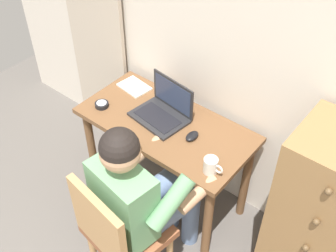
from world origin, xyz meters
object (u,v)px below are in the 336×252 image
at_px(desk_clock, 102,105).
at_px(notebook_pad, 134,87).
at_px(chair, 118,232).
at_px(laptop, 164,110).
at_px(person_seated, 142,193).
at_px(computer_mouse, 192,136).
at_px(dresser, 324,219).
at_px(coffee_mug, 211,166).
at_px(desk, 166,137).

distance_m(desk_clock, notebook_pad, 0.29).
xyz_separation_m(chair, laptop, (-0.25, 0.70, 0.29)).
relative_size(person_seated, computer_mouse, 11.85).
bearing_deg(desk_clock, dresser, 8.00).
bearing_deg(desk_clock, chair, -39.83).
bearing_deg(desk_clock, coffee_mug, -1.36).
relative_size(chair, desk_clock, 9.64).
height_order(dresser, computer_mouse, dresser).
bearing_deg(desk_clock, desk, 17.84).
xyz_separation_m(desk, person_seated, (0.22, -0.48, 0.06)).
relative_size(person_seated, laptop, 3.22).
distance_m(laptop, desk_clock, 0.42).
relative_size(desk_clock, coffee_mug, 0.75).
distance_m(chair, computer_mouse, 0.70).
distance_m(chair, coffee_mug, 0.63).
bearing_deg(person_seated, chair, -97.09).
distance_m(laptop, computer_mouse, 0.27).
bearing_deg(coffee_mug, dresser, 20.72).
bearing_deg(computer_mouse, desk_clock, -168.70).
xyz_separation_m(desk_clock, coffee_mug, (0.87, -0.02, 0.03)).
bearing_deg(notebook_pad, laptop, -9.21).
relative_size(laptop, coffee_mug, 3.07).
distance_m(dresser, person_seated, 1.00).
distance_m(person_seated, coffee_mug, 0.40).
bearing_deg(desk, notebook_pad, 159.71).
distance_m(computer_mouse, notebook_pad, 0.63).
distance_m(desk_clock, coffee_mug, 0.87).
bearing_deg(desk, person_seated, -65.15).
bearing_deg(person_seated, laptop, 117.60).
bearing_deg(coffee_mug, desk_clock, 178.64).
xyz_separation_m(laptop, desk_clock, (-0.37, -0.18, -0.04)).
xyz_separation_m(desk_clock, notebook_pad, (0.03, 0.28, -0.01)).
xyz_separation_m(dresser, laptop, (-1.10, -0.03, 0.21)).
distance_m(person_seated, desk_clock, 0.73).
bearing_deg(laptop, desk_clock, -154.32).
relative_size(desk, coffee_mug, 9.30).
distance_m(desk, desk_clock, 0.47).
bearing_deg(chair, computer_mouse, 88.90).
bearing_deg(person_seated, computer_mouse, 91.23).
distance_m(person_seated, laptop, 0.59).
xyz_separation_m(chair, desk_clock, (-0.62, 0.52, 0.25)).
bearing_deg(coffee_mug, chair, -116.68).
relative_size(computer_mouse, coffee_mug, 0.83).
bearing_deg(coffee_mug, desk, 160.64).
bearing_deg(desk, chair, -73.23).
distance_m(laptop, coffee_mug, 0.54).
bearing_deg(chair, notebook_pad, 126.59).
height_order(dresser, notebook_pad, dresser).
height_order(dresser, desk_clock, dresser).
distance_m(dresser, coffee_mug, 0.68).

